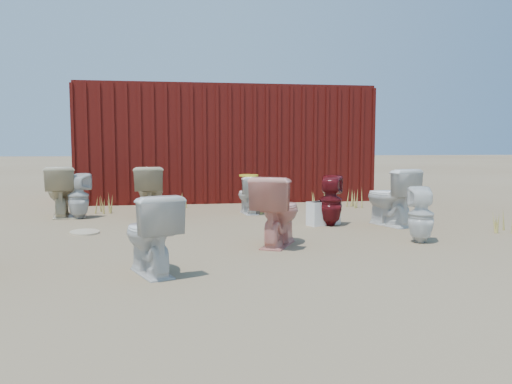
{
  "coord_description": "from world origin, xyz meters",
  "views": [
    {
      "loc": [
        -1.01,
        -5.95,
        1.17
      ],
      "look_at": [
        0.0,
        0.6,
        0.55
      ],
      "focal_mm": 35.0,
      "sensor_mm": 36.0,
      "label": 1
    }
  ],
  "objects": [
    {
      "name": "ground",
      "position": [
        0.0,
        0.0,
        0.0
      ],
      "size": [
        100.0,
        100.0,
        0.0
      ],
      "primitive_type": "plane",
      "color": "brown",
      "rests_on": "ground"
    },
    {
      "name": "shipping_container",
      "position": [
        0.0,
        5.2,
        1.2
      ],
      "size": [
        6.0,
        2.4,
        2.4
      ],
      "primitive_type": "cube",
      "color": "#4B0E0C",
      "rests_on": "ground"
    },
    {
      "name": "toilet_front_pink",
      "position": [
        0.12,
        -0.28,
        0.41
      ],
      "size": [
        0.78,
        0.92,
        0.82
      ],
      "primitive_type": "imported",
      "rotation": [
        0.0,
        0.0,
        2.66
      ],
      "color": "#EE9A89",
      "rests_on": "ground"
    },
    {
      "name": "toilet_front_c",
      "position": [
        -1.28,
        -1.39,
        0.37
      ],
      "size": [
        0.66,
        0.83,
        0.74
      ],
      "primitive_type": "imported",
      "rotation": [
        0.0,
        0.0,
        3.54
      ],
      "color": "silver",
      "rests_on": "ground"
    },
    {
      "name": "toilet_front_maroon",
      "position": [
        1.17,
        1.01,
        0.37
      ],
      "size": [
        0.44,
        0.45,
        0.74
      ],
      "primitive_type": "imported",
      "rotation": [
        0.0,
        0.0,
        2.7
      ],
      "color": "#601015",
      "rests_on": "ground"
    },
    {
      "name": "toilet_front_e",
      "position": [
        2.03,
        0.9,
        0.42
      ],
      "size": [
        0.71,
        0.93,
        0.83
      ],
      "primitive_type": "imported",
      "rotation": [
        0.0,
        0.0,
        3.48
      ],
      "color": "white",
      "rests_on": "ground"
    },
    {
      "name": "toilet_back_a",
      "position": [
        -2.61,
        2.31,
        0.36
      ],
      "size": [
        0.42,
        0.42,
        0.72
      ],
      "primitive_type": "imported",
      "rotation": [
        0.0,
        0.0,
        2.81
      ],
      "color": "silver",
      "rests_on": "ground"
    },
    {
      "name": "toilet_back_beige_left",
      "position": [
        -2.94,
        2.55,
        0.42
      ],
      "size": [
        0.61,
        0.89,
        0.83
      ],
      "primitive_type": "imported",
      "rotation": [
        0.0,
        0.0,
        3.34
      ],
      "color": "beige",
      "rests_on": "ground"
    },
    {
      "name": "toilet_back_beige_right",
      "position": [
        -1.49,
        2.32,
        0.42
      ],
      "size": [
        0.47,
        0.82,
        0.83
      ],
      "primitive_type": "imported",
      "rotation": [
        0.0,
        0.0,
        3.14
      ],
      "color": "#BDAF8A",
      "rests_on": "ground"
    },
    {
      "name": "toilet_back_yellowlid",
      "position": [
        0.16,
        2.47,
        0.32
      ],
      "size": [
        0.44,
        0.67,
        0.65
      ],
      "primitive_type": "imported",
      "rotation": [
        0.0,
        0.0,
        3.28
      ],
      "color": "white",
      "rests_on": "ground"
    },
    {
      "name": "toilet_back_e",
      "position": [
        1.86,
        -0.37,
        0.34
      ],
      "size": [
        0.37,
        0.37,
        0.67
      ],
      "primitive_type": "imported",
      "rotation": [
        0.0,
        0.0,
        2.91
      ],
      "color": "white",
      "rests_on": "ground"
    },
    {
      "name": "yellow_lid",
      "position": [
        0.16,
        2.47,
        0.66
      ],
      "size": [
        0.33,
        0.41,
        0.02
      ],
      "primitive_type": "ellipsoid",
      "color": "yellow",
      "rests_on": "toilet_back_yellowlid"
    },
    {
      "name": "loose_tank",
      "position": [
        1.08,
        1.1,
        0.17
      ],
      "size": [
        0.54,
        0.38,
        0.35
      ],
      "primitive_type": "cube",
      "rotation": [
        0.0,
        0.0,
        0.41
      ],
      "color": "white",
      "rests_on": "ground"
    },
    {
      "name": "loose_lid_near",
      "position": [
        -2.27,
        0.92,
        0.01
      ],
      "size": [
        0.52,
        0.59,
        0.02
      ],
      "primitive_type": "ellipsoid",
      "rotation": [
        0.0,
        0.0,
        0.34
      ],
      "color": "beige",
      "rests_on": "ground"
    },
    {
      "name": "loose_lid_far",
      "position": [
        -2.7,
        2.47,
        0.01
      ],
      "size": [
        0.46,
        0.54,
        0.02
      ],
      "primitive_type": "ellipsoid",
      "rotation": [
        0.0,
        0.0,
        0.23
      ],
      "color": "#C0B18B",
      "rests_on": "ground"
    },
    {
      "name": "weed_clump_a",
      "position": [
        -2.25,
        2.95,
        0.16
      ],
      "size": [
        0.36,
        0.36,
        0.32
      ],
      "primitive_type": "cone",
      "color": "#AC9D44",
      "rests_on": "ground"
    },
    {
      "name": "weed_clump_b",
      "position": [
        0.35,
        2.41,
        0.16
      ],
      "size": [
        0.32,
        0.32,
        0.32
      ],
      "primitive_type": "cone",
      "color": "#AC9D44",
      "rests_on": "ground"
    },
    {
      "name": "weed_clump_c",
      "position": [
        2.31,
        3.03,
        0.17
      ],
      "size": [
        0.36,
        0.36,
        0.34
      ],
      "primitive_type": "cone",
      "color": "#AC9D44",
      "rests_on": "ground"
    },
    {
      "name": "weed_clump_d",
      "position": [
        -1.03,
        3.5,
        0.14
      ],
      "size": [
        0.3,
        0.3,
        0.27
      ],
      "primitive_type": "cone",
      "color": "#AC9D44",
      "rests_on": "ground"
    },
    {
      "name": "weed_clump_e",
      "position": [
        1.7,
        3.5,
        0.13
      ],
      "size": [
        0.34,
        0.34,
        0.26
      ],
      "primitive_type": "cone",
      "color": "#AC9D44",
      "rests_on": "ground"
    },
    {
      "name": "weed_clump_f",
      "position": [
        3.28,
        0.13,
        0.13
      ],
      "size": [
        0.28,
        0.28,
        0.27
      ],
      "primitive_type": "cone",
      "color": "#AC9D44",
      "rests_on": "ground"
    }
  ]
}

